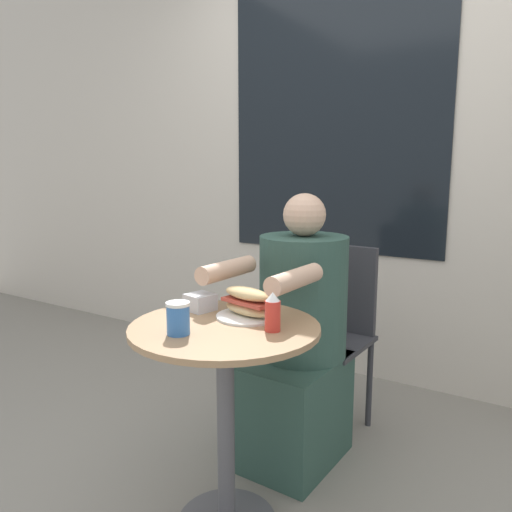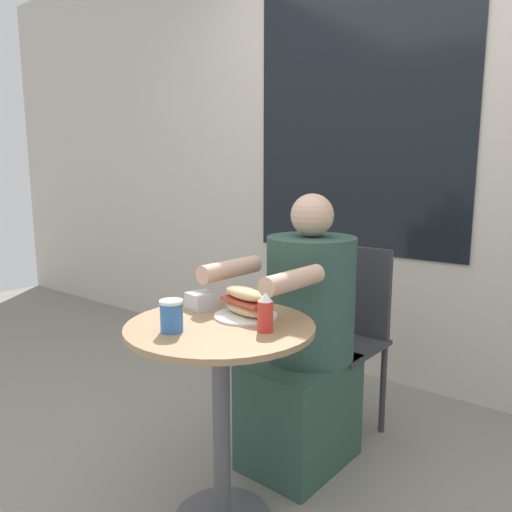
% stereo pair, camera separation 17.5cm
% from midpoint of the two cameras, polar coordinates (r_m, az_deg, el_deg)
% --- Properties ---
extents(storefront_wall, '(8.00, 0.09, 2.80)m').
position_cam_midpoint_polar(storefront_wall, '(2.93, 12.70, 13.10)').
color(storefront_wall, beige).
rests_on(storefront_wall, ground_plane).
extents(cafe_table, '(0.62, 0.62, 0.73)m').
position_cam_midpoint_polar(cafe_table, '(1.72, -6.53, -14.29)').
color(cafe_table, '#997551').
rests_on(cafe_table, ground_plane).
extents(diner_chair, '(0.39, 0.39, 0.87)m').
position_cam_midpoint_polar(diner_chair, '(2.40, 6.73, -7.28)').
color(diner_chair, '#333338').
rests_on(diner_chair, ground_plane).
extents(seated_diner, '(0.38, 0.66, 1.13)m').
position_cam_midpoint_polar(seated_diner, '(2.11, 2.41, -10.59)').
color(seated_diner, '#2D4C42').
rests_on(seated_diner, ground_plane).
extents(sandwich_on_plate, '(0.22, 0.22, 0.10)m').
position_cam_midpoint_polar(sandwich_on_plate, '(1.71, -3.90, -5.59)').
color(sandwich_on_plate, white).
rests_on(sandwich_on_plate, cafe_table).
extents(drink_cup, '(0.07, 0.07, 0.10)m').
position_cam_midpoint_polar(drink_cup, '(1.56, -12.09, -7.01)').
color(drink_cup, '#336BB7').
rests_on(drink_cup, cafe_table).
extents(napkin_box, '(0.11, 0.11, 0.06)m').
position_cam_midpoint_polar(napkin_box, '(1.81, -9.15, -5.26)').
color(napkin_box, silver).
rests_on(napkin_box, cafe_table).
extents(condiment_bottle, '(0.05, 0.05, 0.12)m').
position_cam_midpoint_polar(condiment_bottle, '(1.56, -1.31, -6.50)').
color(condiment_bottle, red).
rests_on(condiment_bottle, cafe_table).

